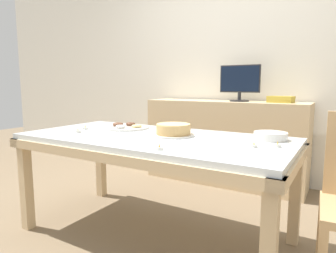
{
  "coord_description": "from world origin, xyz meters",
  "views": [
    {
      "loc": [
        1.13,
        -1.7,
        1.08
      ],
      "look_at": [
        0.07,
        0.08,
        0.79
      ],
      "focal_mm": 32.0,
      "sensor_mm": 36.0,
      "label": 1
    }
  ],
  "objects_px": {
    "computer_monitor": "(240,83)",
    "tealight_right_edge": "(85,128)",
    "tealight_left_edge": "(78,131)",
    "tealight_near_cakes": "(278,145)",
    "tealight_near_front": "(159,148)",
    "pastry_platter": "(126,127)",
    "cake_chocolate_round": "(173,130)",
    "tealight_centre": "(254,146)",
    "plate_stack": "(270,136)",
    "book_stack": "(281,99)"
  },
  "relations": [
    {
      "from": "computer_monitor",
      "to": "tealight_right_edge",
      "type": "relative_size",
      "value": 10.6
    },
    {
      "from": "tealight_left_edge",
      "to": "tealight_near_cakes",
      "type": "xyz_separation_m",
      "value": [
        1.36,
        0.21,
        0.0
      ]
    },
    {
      "from": "tealight_near_front",
      "to": "tealight_right_edge",
      "type": "relative_size",
      "value": 1.0
    },
    {
      "from": "tealight_near_front",
      "to": "tealight_right_edge",
      "type": "height_order",
      "value": "same"
    },
    {
      "from": "computer_monitor",
      "to": "tealight_near_front",
      "type": "xyz_separation_m",
      "value": [
        0.12,
        -1.76,
        -0.35
      ]
    },
    {
      "from": "tealight_near_front",
      "to": "computer_monitor",
      "type": "bearing_deg",
      "value": 93.94
    },
    {
      "from": "tealight_left_edge",
      "to": "tealight_right_edge",
      "type": "xyz_separation_m",
      "value": [
        -0.08,
        0.15,
        0.0
      ]
    },
    {
      "from": "pastry_platter",
      "to": "tealight_near_cakes",
      "type": "relative_size",
      "value": 9.1
    },
    {
      "from": "cake_chocolate_round",
      "to": "tealight_centre",
      "type": "bearing_deg",
      "value": -9.65
    },
    {
      "from": "cake_chocolate_round",
      "to": "pastry_platter",
      "type": "xyz_separation_m",
      "value": [
        -0.51,
        0.11,
        -0.03
      ]
    },
    {
      "from": "plate_stack",
      "to": "tealight_near_cakes",
      "type": "relative_size",
      "value": 5.25
    },
    {
      "from": "tealight_centre",
      "to": "tealight_near_cakes",
      "type": "bearing_deg",
      "value": 32.38
    },
    {
      "from": "book_stack",
      "to": "tealight_right_edge",
      "type": "distance_m",
      "value": 1.87
    },
    {
      "from": "tealight_centre",
      "to": "tealight_left_edge",
      "type": "bearing_deg",
      "value": -173.5
    },
    {
      "from": "plate_stack",
      "to": "tealight_near_cakes",
      "type": "bearing_deg",
      "value": -68.39
    },
    {
      "from": "tealight_centre",
      "to": "tealight_right_edge",
      "type": "distance_m",
      "value": 1.33
    },
    {
      "from": "computer_monitor",
      "to": "cake_chocolate_round",
      "type": "height_order",
      "value": "computer_monitor"
    },
    {
      "from": "tealight_near_front",
      "to": "tealight_near_cakes",
      "type": "bearing_deg",
      "value": 37.08
    },
    {
      "from": "tealight_left_edge",
      "to": "tealight_near_cakes",
      "type": "distance_m",
      "value": 1.38
    },
    {
      "from": "plate_stack",
      "to": "tealight_left_edge",
      "type": "distance_m",
      "value": 1.35
    },
    {
      "from": "cake_chocolate_round",
      "to": "tealight_right_edge",
      "type": "bearing_deg",
      "value": -172.71
    },
    {
      "from": "computer_monitor",
      "to": "pastry_platter",
      "type": "distance_m",
      "value": 1.38
    },
    {
      "from": "tealight_left_edge",
      "to": "tealight_right_edge",
      "type": "relative_size",
      "value": 1.0
    },
    {
      "from": "tealight_centre",
      "to": "tealight_near_front",
      "type": "relative_size",
      "value": 1.0
    },
    {
      "from": "tealight_centre",
      "to": "plate_stack",
      "type": "bearing_deg",
      "value": 84.43
    },
    {
      "from": "computer_monitor",
      "to": "tealight_left_edge",
      "type": "height_order",
      "value": "computer_monitor"
    },
    {
      "from": "computer_monitor",
      "to": "cake_chocolate_round",
      "type": "xyz_separation_m",
      "value": [
        -0.04,
        -1.33,
        -0.33
      ]
    },
    {
      "from": "book_stack",
      "to": "tealight_near_cakes",
      "type": "distance_m",
      "value": 1.39
    },
    {
      "from": "computer_monitor",
      "to": "tealight_centre",
      "type": "distance_m",
      "value": 1.57
    },
    {
      "from": "plate_stack",
      "to": "tealight_left_edge",
      "type": "relative_size",
      "value": 5.25
    },
    {
      "from": "cake_chocolate_round",
      "to": "tealight_near_cakes",
      "type": "relative_size",
      "value": 7.24
    },
    {
      "from": "computer_monitor",
      "to": "pastry_platter",
      "type": "height_order",
      "value": "computer_monitor"
    },
    {
      "from": "tealight_near_cakes",
      "to": "tealight_right_edge",
      "type": "xyz_separation_m",
      "value": [
        -1.44,
        -0.07,
        0.0
      ]
    },
    {
      "from": "tealight_right_edge",
      "to": "tealight_left_edge",
      "type": "bearing_deg",
      "value": -62.2
    },
    {
      "from": "tealight_near_cakes",
      "to": "tealight_right_edge",
      "type": "distance_m",
      "value": 1.44
    },
    {
      "from": "book_stack",
      "to": "tealight_right_edge",
      "type": "xyz_separation_m",
      "value": [
        -1.2,
        -1.43,
        -0.2
      ]
    },
    {
      "from": "pastry_platter",
      "to": "tealight_centre",
      "type": "height_order",
      "value": "pastry_platter"
    },
    {
      "from": "tealight_right_edge",
      "to": "book_stack",
      "type": "bearing_deg",
      "value": 49.9
    },
    {
      "from": "cake_chocolate_round",
      "to": "plate_stack",
      "type": "distance_m",
      "value": 0.64
    },
    {
      "from": "tealight_right_edge",
      "to": "computer_monitor",
      "type": "bearing_deg",
      "value": 61.17
    },
    {
      "from": "book_stack",
      "to": "tealight_left_edge",
      "type": "relative_size",
      "value": 6.27
    },
    {
      "from": "computer_monitor",
      "to": "tealight_left_edge",
      "type": "xyz_separation_m",
      "value": [
        -0.71,
        -1.57,
        -0.35
      ]
    },
    {
      "from": "pastry_platter",
      "to": "tealight_left_edge",
      "type": "distance_m",
      "value": 0.39
    },
    {
      "from": "computer_monitor",
      "to": "cake_chocolate_round",
      "type": "distance_m",
      "value": 1.37
    },
    {
      "from": "book_stack",
      "to": "tealight_right_edge",
      "type": "relative_size",
      "value": 6.27
    },
    {
      "from": "computer_monitor",
      "to": "tealight_near_cakes",
      "type": "xyz_separation_m",
      "value": [
        0.66,
        -1.36,
        -0.35
      ]
    },
    {
      "from": "tealight_near_front",
      "to": "plate_stack",
      "type": "bearing_deg",
      "value": 54.14
    },
    {
      "from": "computer_monitor",
      "to": "pastry_platter",
      "type": "xyz_separation_m",
      "value": [
        -0.55,
        -1.22,
        -0.35
      ]
    },
    {
      "from": "cake_chocolate_round",
      "to": "tealight_near_cakes",
      "type": "bearing_deg",
      "value": -2.16
    },
    {
      "from": "computer_monitor",
      "to": "tealight_centre",
      "type": "xyz_separation_m",
      "value": [
        0.54,
        -1.43,
        -0.35
      ]
    }
  ]
}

